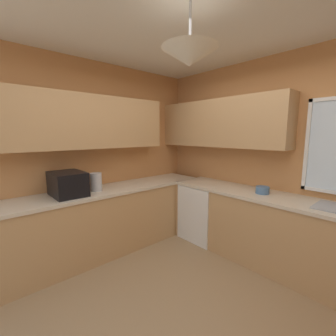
{
  "coord_description": "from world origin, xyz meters",
  "views": [
    {
      "loc": [
        1.27,
        -1.36,
        1.65
      ],
      "look_at": [
        -0.77,
        0.47,
        1.24
      ],
      "focal_mm": 24.29,
      "sensor_mm": 36.0,
      "label": 1
    }
  ],
  "objects_px": {
    "microwave": "(68,184)",
    "bowl": "(262,190)",
    "dishwasher": "(204,212)",
    "kettle": "(96,182)"
  },
  "relations": [
    {
      "from": "kettle",
      "to": "bowl",
      "type": "distance_m",
      "value": 2.16
    },
    {
      "from": "microwave",
      "to": "kettle",
      "type": "bearing_deg",
      "value": 86.77
    },
    {
      "from": "microwave",
      "to": "kettle",
      "type": "height_order",
      "value": "microwave"
    },
    {
      "from": "dishwasher",
      "to": "microwave",
      "type": "height_order",
      "value": "microwave"
    },
    {
      "from": "kettle",
      "to": "bowl",
      "type": "height_order",
      "value": "kettle"
    },
    {
      "from": "microwave",
      "to": "bowl",
      "type": "bearing_deg",
      "value": 50.1
    },
    {
      "from": "dishwasher",
      "to": "kettle",
      "type": "relative_size",
      "value": 3.54
    },
    {
      "from": "dishwasher",
      "to": "microwave",
      "type": "relative_size",
      "value": 1.77
    },
    {
      "from": "dishwasher",
      "to": "kettle",
      "type": "bearing_deg",
      "value": -113.38
    },
    {
      "from": "dishwasher",
      "to": "bowl",
      "type": "xyz_separation_m",
      "value": [
        0.9,
        0.03,
        0.52
      ]
    }
  ]
}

